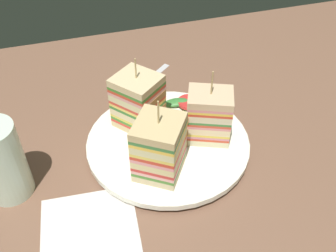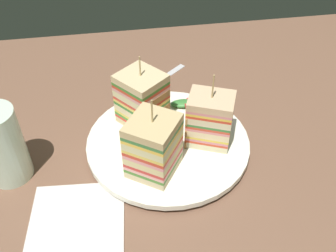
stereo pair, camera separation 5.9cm
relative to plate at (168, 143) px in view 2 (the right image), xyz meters
The scene contains 10 objects.
ground_plane 1.96cm from the plate, ahead, with size 123.25×81.68×1.80cm, color brown.
plate is the anchor object (origin of this frame).
sandwich_wedge_0 8.03cm from the plate, behind, with size 8.28×7.46×12.36cm.
sandwich_wedge_1 8.23cm from the plate, 58.09° to the right, with size 9.08×9.16×12.45cm.
sandwich_wedge_2 8.24cm from the plate, 61.73° to the left, with size 8.97×9.10×12.78cm.
chip_pile 2.49cm from the plate, 24.81° to the right, with size 7.85×7.45×2.81cm.
salad_garnish 9.67cm from the plate, 130.04° to the right, with size 7.88×6.08×1.36cm.
spoon 16.44cm from the plate, 84.63° to the right, with size 12.75×11.16×1.00cm.
napkin 18.96cm from the plate, 40.05° to the left, with size 12.70×13.22×0.50cm, color silver.
drinking_glass 24.57cm from the plate, ahead, with size 6.32×6.32×11.96cm.
Camera 2 is at (7.24, 43.62, 44.27)cm, focal length 41.07 mm.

